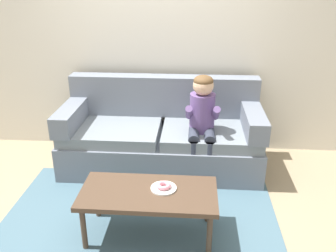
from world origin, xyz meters
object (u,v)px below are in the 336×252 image
toy_controller (117,202)px  coffee_table (149,196)px  couch (162,137)px  donut (164,186)px  person_child (202,118)px

toy_controller → coffee_table: bearing=-74.9°
couch → coffee_table: bearing=-89.8°
coffee_table → donut: donut is taller
couch → coffee_table: (0.00, -1.22, 0.04)m
coffee_table → person_child: bearing=66.8°
person_child → toy_controller: person_child is taller
coffee_table → toy_controller: bearing=131.5°
couch → toy_controller: size_ratio=9.50×
toy_controller → donut: bearing=-63.7°
person_child → couch: bearing=154.3°
person_child → toy_controller: (-0.79, -0.60, -0.65)m
donut → toy_controller: bearing=142.8°
couch → coffee_table: couch is taller
coffee_table → person_child: size_ratio=1.00×
couch → person_child: (0.44, -0.21, 0.32)m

